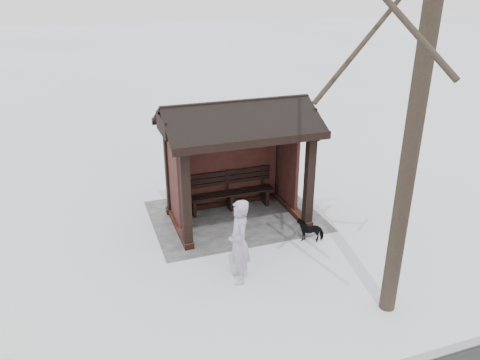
# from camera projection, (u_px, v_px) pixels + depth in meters

# --- Properties ---
(ground) EXTENTS (120.00, 120.00, 0.00)m
(ground) POSITION_uv_depth(u_px,v_px,m) (237.00, 220.00, 11.92)
(ground) COLOR white
(ground) RESTS_ON ground
(trampled_patch) EXTENTS (4.20, 3.20, 0.02)m
(trampled_patch) POSITION_uv_depth(u_px,v_px,m) (235.00, 216.00, 12.09)
(trampled_patch) COLOR gray
(trampled_patch) RESTS_ON ground
(bus_shelter) EXTENTS (3.60, 2.40, 3.09)m
(bus_shelter) POSITION_uv_depth(u_px,v_px,m) (235.00, 137.00, 11.20)
(bus_shelter) COLOR #331A12
(bus_shelter) RESTS_ON ground
(pedestrian) EXTENTS (0.49, 0.69, 1.77)m
(pedestrian) POSITION_uv_depth(u_px,v_px,m) (239.00, 242.00, 9.18)
(pedestrian) COLOR #A89CB7
(pedestrian) RESTS_ON ground
(dog) EXTENTS (0.68, 0.50, 0.52)m
(dog) POSITION_uv_depth(u_px,v_px,m) (310.00, 230.00, 10.91)
(dog) COLOR black
(dog) RESTS_ON ground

